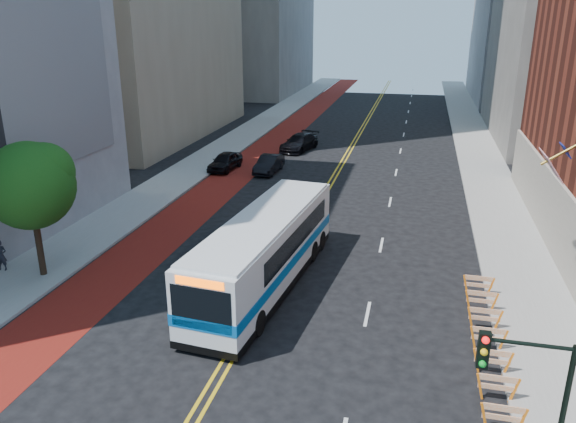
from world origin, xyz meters
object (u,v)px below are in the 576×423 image
(car_b, at_px, (269,164))
(pedestrian, at_px, (1,255))
(transit_bus, at_px, (266,250))
(car_c, at_px, (299,142))
(car_a, at_px, (225,161))
(street_tree, at_px, (31,182))
(traffic_signal, at_px, (527,393))

(car_b, relative_size, pedestrian, 2.70)
(transit_bus, relative_size, car_c, 2.48)
(transit_bus, height_order, car_a, transit_bus)
(street_tree, height_order, car_b, street_tree)
(transit_bus, xyz_separation_m, car_b, (-5.25, 19.93, -1.16))
(traffic_signal, bearing_deg, car_c, 109.69)
(street_tree, relative_size, pedestrian, 4.23)
(street_tree, bearing_deg, car_a, 84.84)
(traffic_signal, height_order, transit_bus, traffic_signal)
(car_a, xyz_separation_m, car_b, (3.81, 0.03, -0.03))
(car_b, relative_size, car_c, 0.80)
(traffic_signal, relative_size, transit_bus, 0.38)
(street_tree, bearing_deg, car_c, 77.77)
(street_tree, distance_m, traffic_signal, 22.79)
(car_c, distance_m, pedestrian, 31.36)
(traffic_signal, bearing_deg, transit_bus, 130.82)
(transit_bus, relative_size, car_b, 3.08)
(traffic_signal, height_order, car_a, traffic_signal)
(car_b, bearing_deg, car_c, 88.16)
(traffic_signal, xyz_separation_m, transit_bus, (-9.66, 11.19, -1.86))
(traffic_signal, distance_m, pedestrian, 25.04)
(traffic_signal, bearing_deg, car_b, 115.60)
(car_a, bearing_deg, car_b, 5.68)
(traffic_signal, distance_m, car_a, 36.40)
(traffic_signal, xyz_separation_m, car_a, (-18.71, 31.08, -2.98))
(street_tree, distance_m, pedestrian, 4.62)
(transit_bus, relative_size, car_a, 3.04)
(car_a, bearing_deg, street_tree, -89.94)
(traffic_signal, relative_size, car_c, 0.95)
(car_a, relative_size, pedestrian, 2.74)
(car_a, relative_size, car_b, 1.01)
(car_a, bearing_deg, traffic_signal, -53.73)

